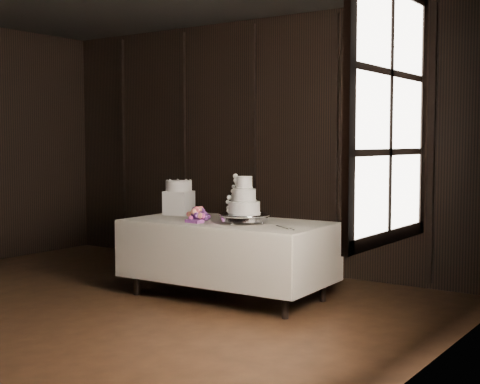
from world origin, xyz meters
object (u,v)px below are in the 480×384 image
display_table (227,256)px  cake_stand (244,219)px  bouquet (198,215)px  small_cake (179,186)px  wedding_cake (241,199)px  box_pedestal (179,203)px

display_table → cake_stand: size_ratio=4.19×
bouquet → cake_stand: bearing=13.1°
small_cake → display_table: bearing=-12.8°
display_table → wedding_cake: 0.62m
bouquet → box_pedestal: 0.64m
cake_stand → wedding_cake: size_ratio=1.36×
wedding_cake → bouquet: wedding_cake is taller
display_table → bouquet: (-0.22, -0.18, 0.40)m
display_table → cake_stand: cake_stand is taller
display_table → box_pedestal: bearing=165.0°
cake_stand → bouquet: bearing=-166.9°
wedding_cake → small_cake: wedding_cake is taller
display_table → bouquet: size_ratio=5.39×
display_table → wedding_cake: bearing=-22.5°
display_table → box_pedestal: size_ratio=7.81×
wedding_cake → box_pedestal: bearing=154.5°
cake_stand → box_pedestal: bearing=166.7°
cake_stand → wedding_cake: (-0.03, -0.01, 0.19)m
bouquet → display_table: bearing=38.2°
wedding_cake → small_cake: bearing=154.5°
bouquet → small_cake: (-0.54, 0.35, 0.25)m
display_table → small_cake: 1.01m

